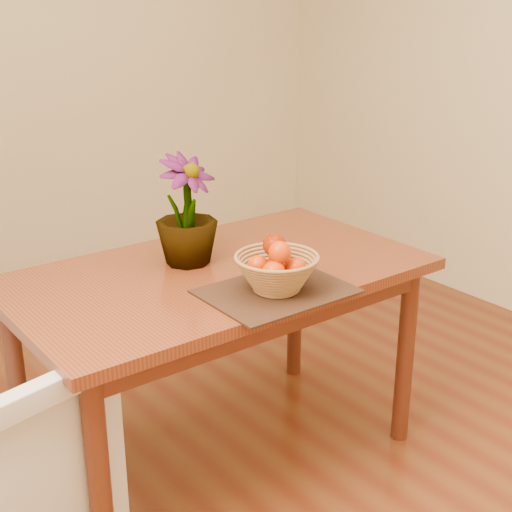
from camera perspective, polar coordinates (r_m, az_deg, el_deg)
floor at (r=2.58m, az=1.22°, el=-18.73°), size 4.50×4.50×0.00m
wall_back at (r=4.03m, az=-19.62°, el=15.21°), size 4.00×0.02×2.70m
table at (r=2.45m, az=-3.03°, el=-2.94°), size 1.40×0.80×0.75m
placemat at (r=2.22m, az=1.65°, el=-2.84°), size 0.45×0.34×0.01m
wicker_basket at (r=2.20m, az=1.67°, el=-1.48°), size 0.26×0.26×0.11m
orange_pile at (r=2.19m, az=1.65°, el=-0.21°), size 0.16×0.15×0.13m
potted_plant at (r=2.42m, az=-5.60°, el=3.64°), size 0.26×0.26×0.38m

